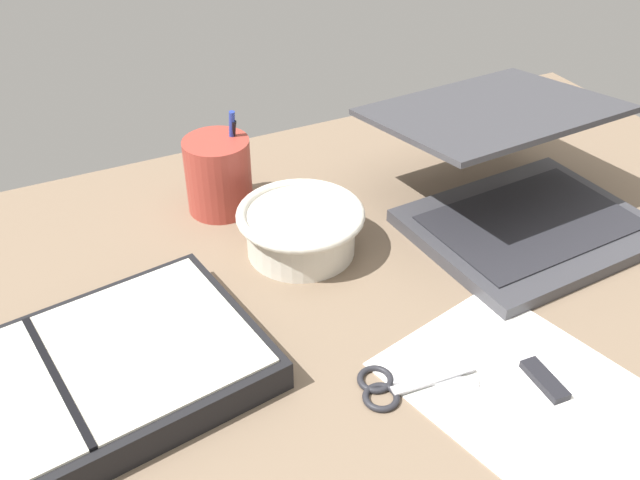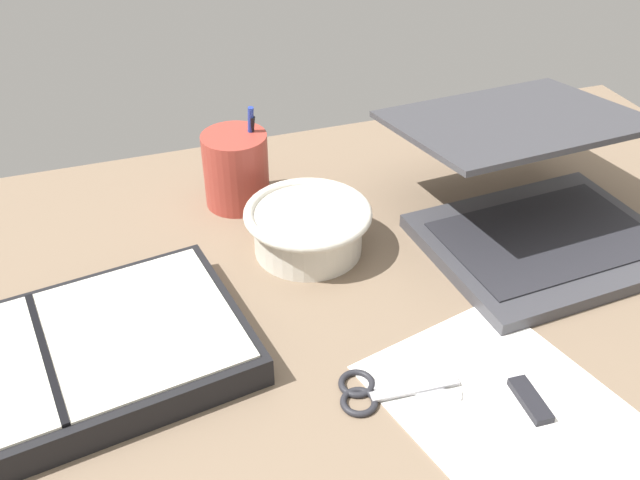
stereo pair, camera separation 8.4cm
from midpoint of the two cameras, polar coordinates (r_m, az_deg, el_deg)
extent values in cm
cube|color=#75604C|center=(83.02, 6.36, -7.86)|extent=(140.00, 100.00, 2.00)
cube|color=#38383D|center=(99.63, 19.92, -0.30)|extent=(31.98, 26.38, 1.80)
cube|color=#232328|center=(99.07, 20.03, 0.18)|extent=(27.88, 19.32, 0.24)
cube|color=#38383D|center=(99.97, 17.58, 9.06)|extent=(31.98, 26.28, 3.92)
cube|color=silver|center=(99.68, 17.74, 8.91)|extent=(29.38, 23.64, 3.13)
cylinder|color=silver|center=(92.39, 1.63, 0.60)|extent=(14.08, 14.08, 5.75)
torus|color=silver|center=(90.78, 1.66, 2.08)|extent=(16.56, 16.56, 1.33)
cylinder|color=#9E382D|center=(101.30, -4.39, 5.58)|extent=(9.21, 9.21, 10.75)
cylinder|color=black|center=(101.84, -3.32, 6.91)|extent=(1.75, 2.93, 12.17)
cylinder|color=#233899|center=(101.24, -3.21, 7.17)|extent=(1.21, 2.28, 13.58)
cube|color=black|center=(78.93, -17.99, -9.84)|extent=(43.91, 28.82, 3.53)
cube|color=silver|center=(78.65, -11.23, -6.76)|extent=(21.99, 23.49, 0.30)
cube|color=black|center=(77.54, -18.27, -8.75)|extent=(3.93, 20.74, 0.30)
cube|color=#B7B7BC|center=(76.10, 10.82, -11.73)|extent=(9.58, 1.85, 0.30)
cube|color=#B7B7BC|center=(76.31, 10.79, -11.88)|extent=(8.97, 5.52, 0.30)
torus|color=#232328|center=(74.43, 6.45, -12.90)|extent=(3.90, 3.90, 0.70)
torus|color=#232328|center=(76.09, 6.17, -11.49)|extent=(3.90, 3.90, 0.70)
cube|color=white|center=(76.91, 18.63, -13.32)|extent=(27.41, 33.45, 0.16)
cube|color=black|center=(78.12, 19.51, -12.15)|extent=(2.28, 6.09, 1.00)
cube|color=silver|center=(80.03, 18.14, -10.40)|extent=(1.26, 1.26, 0.60)
camera|label=1|loc=(0.04, -87.14, 2.04)|focal=40.00mm
camera|label=2|loc=(0.04, 92.86, -2.04)|focal=40.00mm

